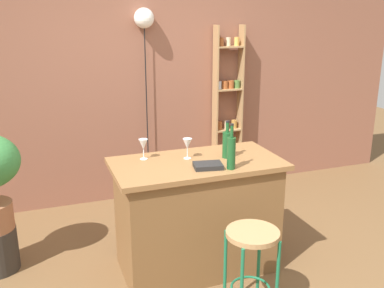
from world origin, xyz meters
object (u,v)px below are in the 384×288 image
(cookbook, at_px, (208,166))
(pendant_globe_light, at_px, (144,21))
(bottle_sauce_amber, at_px, (227,144))
(bottle_soda_blue, at_px, (231,152))
(wine_glass_center, at_px, (143,145))
(bar_stool, at_px, (252,252))
(spice_shelf, at_px, (227,110))
(wine_glass_left, at_px, (187,144))

(cookbook, height_order, pendant_globe_light, pendant_globe_light)
(bottle_sauce_amber, bearing_deg, bottle_soda_blue, -107.76)
(wine_glass_center, distance_m, pendant_globe_light, 1.66)
(bar_stool, bearing_deg, spice_shelf, 69.75)
(spice_shelf, bearing_deg, wine_glass_left, -125.06)
(cookbook, bearing_deg, bottle_soda_blue, -16.17)
(spice_shelf, bearing_deg, pendant_globe_light, 178.18)
(wine_glass_center, bearing_deg, bottle_sauce_amber, -16.54)
(bottle_sauce_amber, bearing_deg, wine_glass_left, 164.41)
(bottle_soda_blue, bearing_deg, cookbook, 153.40)
(wine_glass_center, xyz_separation_m, pendant_globe_light, (0.38, 1.34, 0.90))
(wine_glass_center, bearing_deg, bottle_soda_blue, -38.50)
(bottle_sauce_amber, bearing_deg, cookbook, -143.09)
(bar_stool, distance_m, cookbook, 0.71)
(pendant_globe_light, bearing_deg, wine_glass_left, -91.98)
(spice_shelf, distance_m, bottle_sauce_amber, 1.66)
(bottle_soda_blue, bearing_deg, spice_shelf, 66.24)
(bar_stool, bearing_deg, bottle_sauce_amber, 80.17)
(bottle_sauce_amber, relative_size, pendant_globe_light, 0.14)
(bar_stool, xyz_separation_m, cookbook, (-0.11, 0.53, 0.46))
(bottle_sauce_amber, distance_m, pendant_globe_light, 1.80)
(wine_glass_center, bearing_deg, bar_stool, -60.16)
(bottle_sauce_amber, height_order, cookbook, bottle_sauce_amber)
(bottle_soda_blue, distance_m, wine_glass_center, 0.70)
(bottle_sauce_amber, distance_m, cookbook, 0.31)
(bar_stool, height_order, bottle_sauce_amber, bottle_sauce_amber)
(bottle_sauce_amber, xyz_separation_m, cookbook, (-0.23, -0.17, -0.10))
(bar_stool, bearing_deg, bottle_soda_blue, 84.77)
(bottle_soda_blue, xyz_separation_m, pendant_globe_light, (-0.17, 1.78, 0.89))
(cookbook, relative_size, pendant_globe_light, 0.10)
(cookbook, bearing_deg, pendant_globe_light, 101.12)
(wine_glass_center, bearing_deg, wine_glass_left, -17.40)
(bar_stool, distance_m, pendant_globe_light, 2.67)
(bottle_sauce_amber, xyz_separation_m, wine_glass_center, (-0.63, 0.19, 0.00))
(bar_stool, relative_size, spice_shelf, 0.34)
(bottle_soda_blue, height_order, pendant_globe_light, pendant_globe_light)
(wine_glass_center, bearing_deg, pendant_globe_light, 74.28)
(wine_glass_center, bearing_deg, cookbook, -42.23)
(bar_stool, relative_size, wine_glass_center, 3.91)
(bottle_sauce_amber, height_order, wine_glass_center, bottle_sauce_amber)
(bottle_sauce_amber, relative_size, wine_glass_left, 1.83)
(wine_glass_center, bearing_deg, spice_shelf, 44.82)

